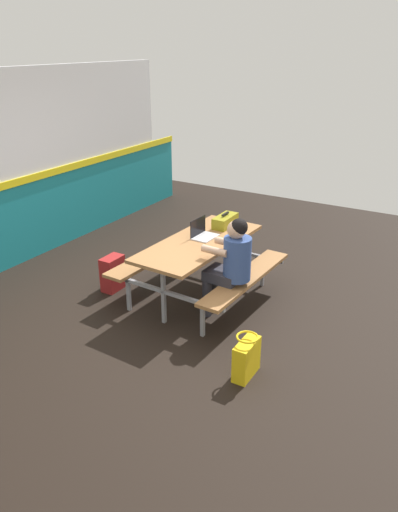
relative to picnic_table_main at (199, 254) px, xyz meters
name	(u,v)px	position (x,y,z in m)	size (l,w,h in m)	color
ground_plane	(177,315)	(-0.50, 0.00, -0.58)	(10.00, 10.00, 0.02)	black
picnic_table_main	(199,254)	(0.00, 0.00, 0.00)	(1.82, 1.63, 0.74)	#9E6B3D
student_nearer	(231,261)	(-0.25, -0.55, 0.13)	(0.37, 0.53, 1.21)	#2D2D38
laptop_silver	(203,233)	(0.14, 0.03, 0.21)	(0.33, 0.23, 0.22)	silver
toolbox_grey	(225,221)	(0.61, -0.03, 0.24)	(0.40, 0.18, 0.18)	olive
backpack_dark	(112,273)	(-0.36, 1.05, -0.36)	(0.30, 0.22, 0.44)	maroon
tote_bag_bright	(246,358)	(-1.11, -1.17, -0.38)	(0.34, 0.21, 0.43)	yellow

